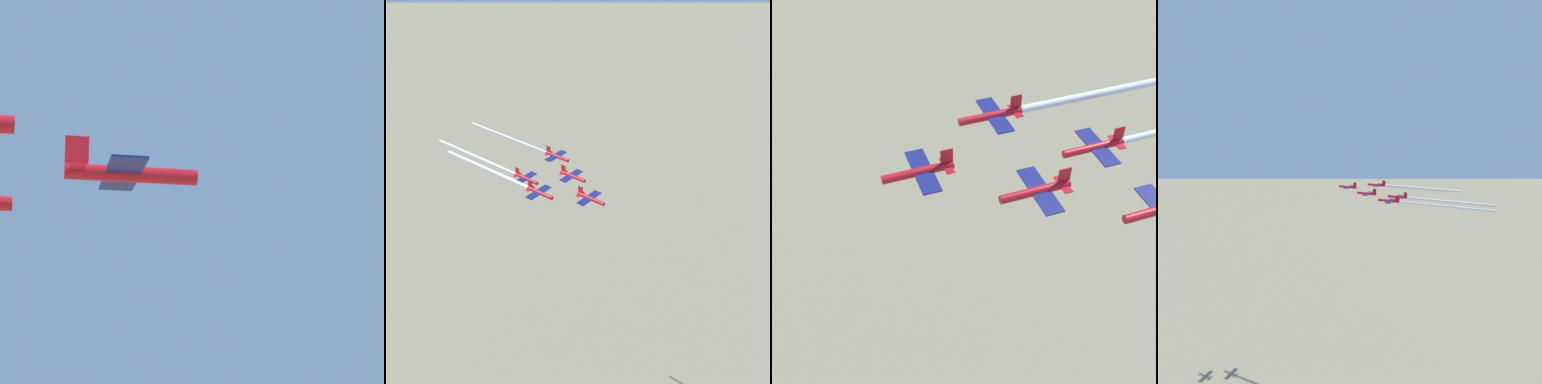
# 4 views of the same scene
# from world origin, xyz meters

# --- Properties ---
(jet_0) EXTENTS (10.67, 11.08, 3.71)m
(jet_0) POSITION_xyz_m (26.19, -17.31, 134.78)
(jet_0) COLOR red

